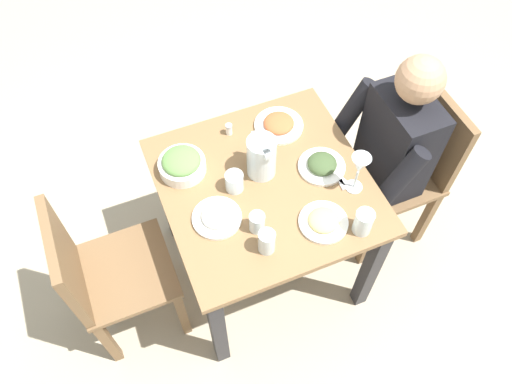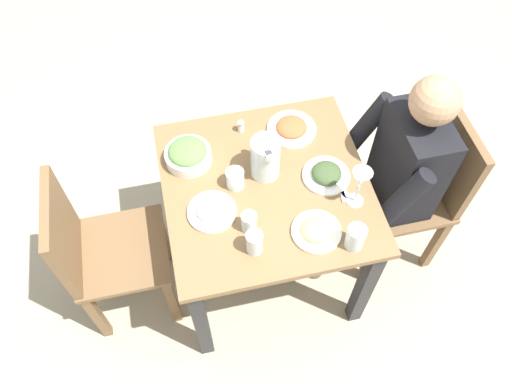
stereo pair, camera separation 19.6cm
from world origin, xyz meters
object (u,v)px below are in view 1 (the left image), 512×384
chair_far (103,274)px  plate_fries (324,221)px  dining_table (265,201)px  water_glass_near_left (363,222)px  water_pitcher (261,157)px  diner_near (376,158)px  water_glass_near_right (234,182)px  plate_dolmas (322,165)px  plate_yoghurt (217,216)px  salt_shaker (229,129)px  plate_rice_curry (279,124)px  water_glass_by_pitcher (257,222)px  chair_near (408,164)px  wine_glass (359,166)px  water_glass_center (267,242)px  salad_bowl (182,164)px

chair_far → plate_fries: (-0.24, -0.87, 0.24)m
dining_table → water_glass_near_left: water_glass_near_left is taller
water_pitcher → diner_near: bearing=-98.3°
water_glass_near_right → plate_dolmas: bearing=-96.6°
diner_near → plate_fries: 0.48m
water_pitcher → plate_yoghurt: bearing=120.7°
water_pitcher → salt_shaker: size_ratio=3.52×
plate_rice_curry → water_glass_by_pitcher: (-0.44, 0.29, 0.03)m
chair_near → plate_dolmas: 0.55m
chair_far → water_glass_near_left: (-0.32, -0.99, 0.28)m
wine_glass → plate_fries: bearing=118.7°
water_glass_near_left → water_glass_center: (0.06, 0.37, -0.00)m
plate_fries → water_glass_center: 0.25m
chair_far → salad_bowl: chair_far is taller
salad_bowl → plate_yoghurt: bearing=-169.8°
dining_table → wine_glass: 0.45m
plate_dolmas → water_glass_center: 0.45m
chair_far → water_pitcher: (0.08, -0.74, 0.32)m
chair_far → plate_dolmas: size_ratio=4.50×
wine_glass → salt_shaker: (0.46, 0.37, -0.11)m
plate_yoghurt → plate_rice_curry: bearing=-50.5°
plate_dolmas → plate_fries: bearing=154.9°
salad_bowl → wine_glass: size_ratio=0.99×
water_glass_by_pitcher → water_glass_near_right: bearing=3.2°
water_glass_near_right → wine_glass: wine_glass is taller
plate_dolmas → plate_yoghurt: bearing=97.9°
dining_table → plate_dolmas: size_ratio=4.24×
water_pitcher → water_glass_near_right: 0.15m
chair_near → water_glass_center: (-0.26, 0.85, 0.28)m
diner_near → plate_dolmas: 0.30m
water_glass_near_right → water_glass_by_pitcher: bearing=-176.8°
water_pitcher → water_glass_near_right: water_pitcher is taller
water_glass_center → water_glass_near_right: water_glass_center is taller
plate_yoghurt → water_glass_near_right: (0.11, -0.12, 0.03)m
salad_bowl → water_glass_near_right: 0.24m
dining_table → plate_dolmas: 0.29m
plate_yoghurt → salt_shaker: 0.44m
plate_dolmas → water_glass_near_left: bearing=-178.6°
chair_far → water_glass_by_pitcher: 0.70m
water_glass_by_pitcher → water_glass_near_right: 0.21m
chair_far → water_pitcher: 0.82m
chair_far → water_glass_center: 0.73m
diner_near → chair_far: bearing=90.4°
water_pitcher → salad_bowl: (0.13, 0.30, -0.05)m
water_pitcher → water_glass_by_pitcher: 0.28m
water_glass_by_pitcher → wine_glass: bearing=-86.5°
wine_glass → salt_shaker: size_ratio=3.63×
chair_near → chair_far: 1.47m
chair_near → water_glass_by_pitcher: 0.90m
water_glass_by_pitcher → salt_shaker: 0.49m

